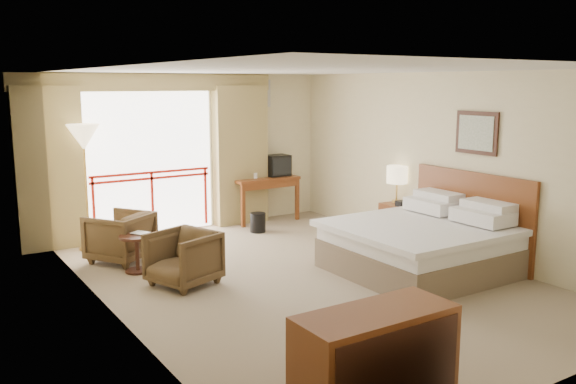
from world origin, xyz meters
TOP-DOWN VIEW (x-y plane):
  - floor at (0.00, 0.00)m, footprint 7.00×7.00m
  - ceiling at (0.00, 0.00)m, footprint 7.00×7.00m
  - wall_back at (0.00, 3.50)m, footprint 5.00×0.00m
  - wall_front at (0.00, -3.50)m, footprint 5.00×0.00m
  - wall_left at (-2.50, 0.00)m, footprint 0.00×7.00m
  - wall_right at (2.50, 0.00)m, footprint 0.00×7.00m
  - balcony_door at (-0.80, 3.48)m, footprint 2.40×0.00m
  - balcony_railing at (-0.80, 3.46)m, footprint 2.09×0.03m
  - curtain_left at (-2.45, 3.35)m, footprint 1.00×0.26m
  - curtain_right at (0.85, 3.35)m, footprint 1.00×0.26m
  - valance at (-0.80, 3.38)m, footprint 4.40×0.22m
  - hvac_vent at (1.30, 3.47)m, footprint 0.50×0.04m
  - bed at (1.50, -0.60)m, footprint 2.13×2.06m
  - headboard at (2.46, -0.60)m, footprint 0.06×2.10m
  - framed_art at (2.47, -0.60)m, footprint 0.04×0.72m
  - nightstand at (2.39, 0.84)m, footprint 0.45×0.52m
  - table_lamp at (2.39, 0.89)m, footprint 0.34×0.34m
  - phone at (2.34, 0.69)m, footprint 0.20×0.16m
  - desk at (1.28, 3.33)m, footprint 1.26×0.61m
  - tv at (1.58, 3.27)m, footprint 0.44×0.35m
  - coffee_maker at (0.93, 3.28)m, footprint 0.14×0.14m
  - cup at (1.08, 3.23)m, footprint 0.09×0.09m
  - wastebasket at (0.74, 2.56)m, footprint 0.32×0.32m
  - armchair_far at (-1.79, 2.11)m, footprint 1.08×1.08m
  - armchair_near at (-1.45, 0.64)m, footprint 0.97×0.96m
  - side_table at (-1.76, 1.47)m, footprint 0.47×0.47m
  - book at (-1.76, 1.47)m, footprint 0.26×0.28m
  - floor_lamp at (-2.00, 3.01)m, footprint 0.49×0.49m
  - dresser at (-1.45, -3.06)m, footprint 1.28×0.54m

SIDE VIEW (x-z plane):
  - floor at x=0.00m, z-range 0.00..0.00m
  - armchair_far at x=-1.79m, z-range -0.36..0.36m
  - armchair_near at x=-1.45m, z-range -0.35..0.35m
  - wastebasket at x=0.74m, z-range 0.00..0.33m
  - nightstand at x=2.39m, z-range 0.00..0.60m
  - side_table at x=-1.76m, z-range 0.10..0.61m
  - bed at x=1.50m, z-range -0.11..0.86m
  - dresser at x=-1.45m, z-range 0.00..0.85m
  - book at x=-1.76m, z-range 0.51..0.53m
  - desk at x=1.28m, z-range 0.23..1.05m
  - phone at x=2.34m, z-range 0.60..0.69m
  - headboard at x=2.46m, z-range 0.00..1.30m
  - balcony_railing at x=-0.80m, z-range 0.30..1.32m
  - cup at x=1.08m, z-range 0.82..0.92m
  - coffee_maker at x=0.93m, z-range 0.82..1.05m
  - tv at x=1.58m, z-range 0.82..1.22m
  - table_lamp at x=2.39m, z-range 0.77..1.37m
  - balcony_door at x=-0.80m, z-range 0.00..2.40m
  - curtain_left at x=-2.45m, z-range 0.00..2.50m
  - curtain_right at x=0.85m, z-range 0.00..2.50m
  - wall_left at x=-2.50m, z-range -2.15..4.85m
  - wall_right at x=2.50m, z-range -2.15..4.85m
  - wall_back at x=0.00m, z-range -1.15..3.85m
  - wall_front at x=0.00m, z-range -1.15..3.85m
  - floor_lamp at x=-2.00m, z-range 0.70..2.63m
  - framed_art at x=2.47m, z-range 1.55..2.15m
  - hvac_vent at x=1.30m, z-range 2.10..2.60m
  - valance at x=-0.80m, z-range 2.41..2.69m
  - ceiling at x=0.00m, z-range 2.70..2.70m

